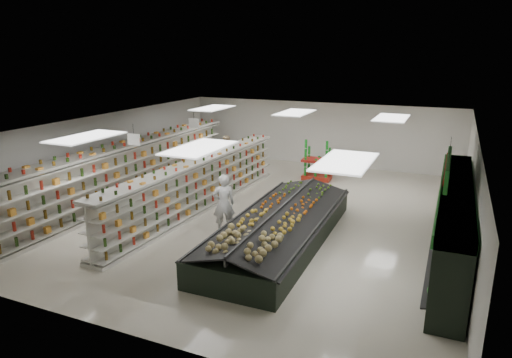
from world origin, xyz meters
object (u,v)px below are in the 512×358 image
at_px(soda_endcap, 317,162).
at_px(shopper_main, 224,204).
at_px(produce_island, 279,227).
at_px(shopper_background, 228,155).
at_px(gondola_left, 130,173).
at_px(gondola_center, 199,187).

bearing_deg(soda_endcap, shopper_main, -97.51).
relative_size(produce_island, shopper_background, 4.06).
height_order(gondola_left, shopper_background, gondola_left).
bearing_deg(produce_island, gondola_left, 166.05).
xyz_separation_m(gondola_center, shopper_background, (-1.32, 4.91, 0.06)).
bearing_deg(produce_island, gondola_center, 156.09).
relative_size(gondola_left, gondola_center, 1.19).
bearing_deg(gondola_center, soda_endcap, 65.70).
bearing_deg(gondola_center, shopper_background, 107.32).
distance_m(gondola_center, shopper_background, 5.09).
relative_size(gondola_center, produce_island, 1.45).
bearing_deg(produce_island, shopper_main, 179.43).
bearing_deg(produce_island, soda_endcap, 97.31).
xyz_separation_m(gondola_center, produce_island, (3.81, -1.69, -0.36)).
bearing_deg(shopper_background, gondola_center, -130.87).
xyz_separation_m(gondola_left, produce_island, (6.96, -1.73, -0.52)).
relative_size(gondola_center, shopper_background, 5.87).
bearing_deg(shopper_background, produce_island, -108.08).
bearing_deg(gondola_center, gondola_left, -178.49).
relative_size(gondola_left, produce_island, 1.72).
relative_size(soda_endcap, shopper_main, 0.87).
bearing_deg(shopper_main, produce_island, 143.46).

